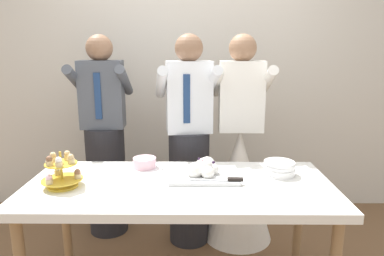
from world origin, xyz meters
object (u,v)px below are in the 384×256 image
(person_groom, at_px, (189,153))
(main_cake_tray, at_px, (204,171))
(plate_stack, at_px, (279,168))
(person_bride, at_px, (239,171))
(dessert_table, at_px, (179,195))
(person_guest, at_px, (105,148))
(round_cake, at_px, (145,164))
(cupcake_stand, at_px, (61,172))

(person_groom, bearing_deg, main_cake_tray, -80.55)
(plate_stack, height_order, person_bride, person_bride)
(dessert_table, distance_m, person_guest, 1.08)
(round_cake, xyz_separation_m, person_bride, (0.69, 0.50, -0.22))
(dessert_table, bearing_deg, main_cake_tray, 34.01)
(plate_stack, bearing_deg, person_groom, 135.94)
(round_cake, distance_m, person_guest, 0.73)
(dessert_table, xyz_separation_m, person_guest, (-0.65, 0.85, 0.05))
(plate_stack, xyz_separation_m, person_guest, (-1.28, 0.71, -0.07))
(cupcake_stand, xyz_separation_m, main_cake_tray, (0.81, 0.16, -0.05))
(plate_stack, bearing_deg, person_bride, 105.78)
(main_cake_tray, bearing_deg, person_groom, 99.45)
(person_bride, relative_size, person_guest, 1.00)
(person_groom, bearing_deg, plate_stack, -44.06)
(plate_stack, bearing_deg, main_cake_tray, -174.38)
(cupcake_stand, bearing_deg, main_cake_tray, 11.10)
(main_cake_tray, relative_size, round_cake, 1.81)
(plate_stack, distance_m, person_guest, 1.46)
(cupcake_stand, height_order, person_bride, person_bride)
(cupcake_stand, bearing_deg, person_guest, 89.18)
(person_guest, bearing_deg, dessert_table, -52.46)
(main_cake_tray, xyz_separation_m, person_groom, (-0.10, 0.60, -0.07))
(cupcake_stand, bearing_deg, dessert_table, 5.23)
(person_groom, relative_size, person_bride, 1.00)
(person_guest, bearing_deg, round_cake, -55.34)
(cupcake_stand, xyz_separation_m, person_groom, (0.71, 0.76, -0.12))
(round_cake, xyz_separation_m, person_groom, (0.29, 0.45, -0.06))
(cupcake_stand, distance_m, person_groom, 1.05)
(person_bride, height_order, person_guest, same)
(person_bride, bearing_deg, person_guest, 174.84)
(main_cake_tray, distance_m, person_bride, 0.76)
(plate_stack, bearing_deg, dessert_table, -166.83)
(main_cake_tray, xyz_separation_m, person_bride, (0.30, 0.65, -0.23))
(person_bride, bearing_deg, person_groom, -173.04)
(plate_stack, height_order, person_guest, person_guest)
(main_cake_tray, xyz_separation_m, person_guest, (-0.80, 0.75, -0.07))
(main_cake_tray, height_order, plate_stack, main_cake_tray)
(round_cake, distance_m, person_groom, 0.54)
(cupcake_stand, height_order, main_cake_tray, cupcake_stand)
(dessert_table, xyz_separation_m, person_groom, (0.05, 0.70, 0.05))
(cupcake_stand, bearing_deg, person_groom, 46.96)
(person_guest, bearing_deg, plate_stack, -28.97)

